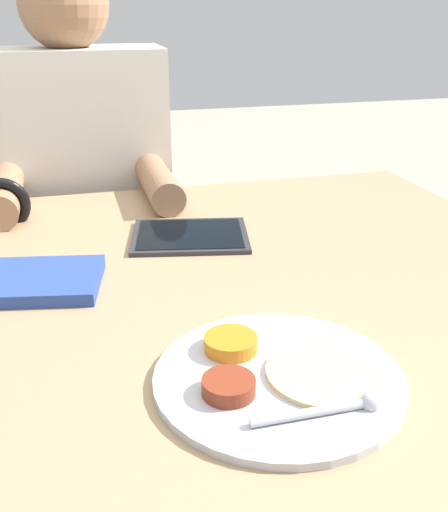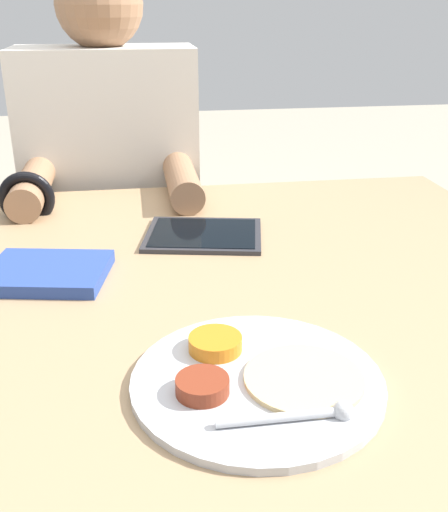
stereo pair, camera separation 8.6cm
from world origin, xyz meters
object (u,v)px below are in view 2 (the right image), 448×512
Objects in this scene: thali_tray at (257,379)px; person_diner at (116,236)px; tablet_device at (204,235)px; red_notebook at (47,273)px.

thali_tray is 0.23× the size of person_diner.
person_diner is (-0.18, 0.93, -0.18)m from thali_tray.
tablet_device is at bearing 90.43° from thali_tray.
red_notebook is 0.30m from tablet_device.
person_diner reaches higher than thali_tray.
person_diner is (-0.18, 0.47, -0.17)m from tablet_device.
red_notebook is 0.86× the size of tablet_device.
thali_tray is at bearing -79.16° from person_diner.
red_notebook is 0.17× the size of person_diner.
thali_tray is 1.39× the size of red_notebook.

